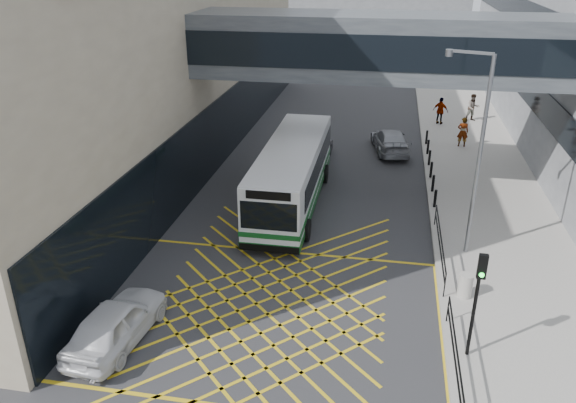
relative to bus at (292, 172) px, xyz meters
The scene contains 17 objects.
ground 9.66m from the bus, 85.31° to the right, with size 120.00×120.00×0.00m, color #333335.
building_whsmith 19.45m from the bus, 159.24° to the left, with size 24.17×42.00×16.00m.
skybridge 7.38m from the bus, 33.74° to the left, with size 20.00×4.10×3.00m.
pavement 11.34m from the bus, 29.46° to the left, with size 6.00×54.00×0.16m, color #A6A198.
box_junction 9.66m from the bus, 85.31° to the right, with size 12.00×9.00×0.01m.
bus is the anchor object (origin of this frame).
car_white 12.42m from the bus, 107.49° to the right, with size 1.94×4.75×1.51m, color silver.
car_dark 6.57m from the bus, 87.05° to the left, with size 1.71×4.36×1.37m, color black.
car_silver 10.23m from the bus, 62.48° to the left, with size 2.04×4.84×1.50m, color gray.
traffic_light 13.07m from the bus, 55.23° to the right, with size 0.26×0.42×3.69m.
street_lamp 9.30m from the bus, 25.44° to the right, with size 1.83×0.79×8.20m.
litter_bin 10.64m from the bus, 43.56° to the right, with size 0.52×0.52×0.91m, color #ADA89E.
kerb_railings 10.39m from the bus, 48.01° to the right, with size 0.05×12.54×1.00m.
bollards 9.00m from the bus, 38.16° to the left, with size 0.14×10.14×0.90m.
pedestrian_a 13.94m from the bus, 48.49° to the left, with size 0.76×0.54×1.91m, color gray.
pedestrian_b 19.76m from the bus, 57.73° to the left, with size 0.96×0.56×1.97m, color gray.
pedestrian_c 17.42m from the bus, 62.08° to the left, with size 1.14×0.55×1.93m, color gray.
Camera 1 is at (3.67, -16.02, 11.77)m, focal length 35.00 mm.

